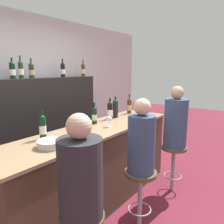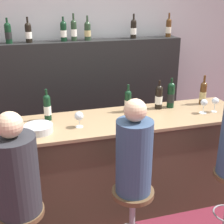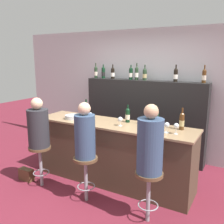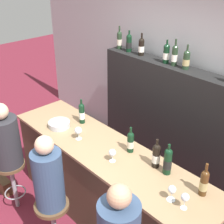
{
  "view_description": "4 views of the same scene",
  "coord_description": "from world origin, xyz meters",
  "px_view_note": "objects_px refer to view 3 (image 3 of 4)",
  "views": [
    {
      "loc": [
        -1.95,
        -1.41,
        1.73
      ],
      "look_at": [
        0.22,
        0.22,
        1.19
      ],
      "focal_mm": 35.0,
      "sensor_mm": 36.0,
      "label": 1
    },
    {
      "loc": [
        -0.8,
        -2.37,
        2.17
      ],
      "look_at": [
        -0.06,
        0.24,
        1.12
      ],
      "focal_mm": 50.0,
      "sensor_mm": 36.0,
      "label": 2
    },
    {
      "loc": [
        1.89,
        -3.03,
        2.03
      ],
      "look_at": [
        -0.01,
        0.31,
        1.19
      ],
      "focal_mm": 40.0,
      "sensor_mm": 36.0,
      "label": 3
    },
    {
      "loc": [
        2.02,
        -1.47,
        2.9
      ],
      "look_at": [
        0.03,
        0.36,
        1.46
      ],
      "focal_mm": 50.0,
      "sensor_mm": 36.0,
      "label": 4
    }
  ],
  "objects_px": {
    "wine_bottle_counter_3": "(156,117)",
    "wine_bottle_backbar_3": "(131,73)",
    "wine_bottle_backbar_4": "(137,73)",
    "wine_glass_3": "(176,126)",
    "guest_seated_middle": "(85,134)",
    "wine_bottle_backbar_1": "(103,73)",
    "metal_bowl": "(72,117)",
    "wine_bottle_counter_1": "(128,115)",
    "wine_bottle_backbar_5": "(145,74)",
    "bar_stool_left": "(40,155)",
    "wine_bottle_backbar_0": "(96,72)",
    "wine_glass_1": "(120,120)",
    "bar_stool_middle": "(86,167)",
    "wine_bottle_counter_4": "(182,121)",
    "handbag": "(26,174)",
    "wine_bottle_backbar_7": "(204,76)",
    "wine_glass_0": "(90,115)",
    "wine_bottle_counter_2": "(148,117)",
    "wine_glass_2": "(167,125)",
    "wine_bottle_backbar_2": "(113,73)",
    "bar_stool_right": "(149,184)",
    "wine_bottle_backbar_6": "(176,75)",
    "guest_seated_right": "(150,144)",
    "wine_bottle_counter_0": "(86,109)",
    "guest_seated_left": "(38,126)"
  },
  "relations": [
    {
      "from": "wine_bottle_counter_0",
      "to": "wine_bottle_counter_3",
      "type": "relative_size",
      "value": 0.96
    },
    {
      "from": "wine_bottle_counter_3",
      "to": "wine_glass_3",
      "type": "distance_m",
      "value": 0.45
    },
    {
      "from": "wine_glass_0",
      "to": "guest_seated_middle",
      "type": "bearing_deg",
      "value": -62.03
    },
    {
      "from": "bar_stool_right",
      "to": "guest_seated_right",
      "type": "xyz_separation_m",
      "value": [
        0.0,
        0.0,
        0.52
      ]
    },
    {
      "from": "wine_bottle_backbar_0",
      "to": "wine_glass_1",
      "type": "relative_size",
      "value": 2.33
    },
    {
      "from": "wine_bottle_counter_4",
      "to": "wine_bottle_backbar_2",
      "type": "bearing_deg",
      "value": 147.96
    },
    {
      "from": "wine_bottle_counter_2",
      "to": "metal_bowl",
      "type": "bearing_deg",
      "value": -168.4
    },
    {
      "from": "wine_bottle_counter_1",
      "to": "guest_seated_left",
      "type": "distance_m",
      "value": 1.41
    },
    {
      "from": "wine_bottle_backbar_4",
      "to": "guest_seated_right",
      "type": "bearing_deg",
      "value": -61.47
    },
    {
      "from": "wine_bottle_backbar_0",
      "to": "metal_bowl",
      "type": "xyz_separation_m",
      "value": [
        0.4,
        -1.36,
        -0.68
      ]
    },
    {
      "from": "guest_seated_middle",
      "to": "wine_bottle_backbar_1",
      "type": "bearing_deg",
      "value": 114.62
    },
    {
      "from": "wine_bottle_counter_4",
      "to": "wine_glass_3",
      "type": "xyz_separation_m",
      "value": [
        -0.01,
        -0.25,
        -0.02
      ]
    },
    {
      "from": "wine_bottle_backbar_7",
      "to": "wine_bottle_counter_3",
      "type": "bearing_deg",
      "value": -112.6
    },
    {
      "from": "bar_stool_middle",
      "to": "guest_seated_middle",
      "type": "distance_m",
      "value": 0.49
    },
    {
      "from": "guest_seated_left",
      "to": "guest_seated_middle",
      "type": "distance_m",
      "value": 0.88
    },
    {
      "from": "wine_bottle_counter_4",
      "to": "handbag",
      "type": "xyz_separation_m",
      "value": [
        -2.34,
        -0.85,
        -1.04
      ]
    },
    {
      "from": "wine_bottle_counter_1",
      "to": "bar_stool_left",
      "type": "height_order",
      "value": "wine_bottle_counter_1"
    },
    {
      "from": "wine_bottle_backbar_3",
      "to": "bar_stool_right",
      "type": "bearing_deg",
      "value": -58.64
    },
    {
      "from": "wine_glass_1",
      "to": "metal_bowl",
      "type": "relative_size",
      "value": 0.55
    },
    {
      "from": "bar_stool_left",
      "to": "guest_seated_middle",
      "type": "height_order",
      "value": "guest_seated_middle"
    },
    {
      "from": "metal_bowl",
      "to": "wine_bottle_counter_1",
      "type": "bearing_deg",
      "value": 15.73
    },
    {
      "from": "wine_bottle_backbar_2",
      "to": "wine_glass_3",
      "type": "distance_m",
      "value": 2.29
    },
    {
      "from": "wine_glass_2",
      "to": "bar_stool_middle",
      "type": "bearing_deg",
      "value": -148.1
    },
    {
      "from": "bar_stool_left",
      "to": "guest_seated_right",
      "type": "xyz_separation_m",
      "value": [
        1.83,
        0.0,
        0.52
      ]
    },
    {
      "from": "bar_stool_middle",
      "to": "wine_bottle_counter_0",
      "type": "bearing_deg",
      "value": 124.21
    },
    {
      "from": "wine_bottle_backbar_5",
      "to": "bar_stool_middle",
      "type": "distance_m",
      "value": 2.29
    },
    {
      "from": "wine_glass_3",
      "to": "metal_bowl",
      "type": "xyz_separation_m",
      "value": [
        -1.77,
        -0.01,
        -0.08
      ]
    },
    {
      "from": "wine_bottle_backbar_1",
      "to": "guest_seated_right",
      "type": "height_order",
      "value": "wine_bottle_backbar_1"
    },
    {
      "from": "wine_bottle_backbar_3",
      "to": "guest_seated_middle",
      "type": "xyz_separation_m",
      "value": [
        0.24,
        -1.95,
        -0.71
      ]
    },
    {
      "from": "wine_bottle_backbar_4",
      "to": "wine_glass_3",
      "type": "relative_size",
      "value": 2.15
    },
    {
      "from": "wine_bottle_counter_1",
      "to": "wine_bottle_backbar_5",
      "type": "xyz_separation_m",
      "value": [
        -0.18,
        1.1,
        0.58
      ]
    },
    {
      "from": "wine_bottle_backbar_3",
      "to": "wine_glass_1",
      "type": "height_order",
      "value": "wine_bottle_backbar_3"
    },
    {
      "from": "wine_bottle_backbar_5",
      "to": "bar_stool_left",
      "type": "relative_size",
      "value": 0.45
    },
    {
      "from": "wine_bottle_backbar_4",
      "to": "guest_seated_right",
      "type": "xyz_separation_m",
      "value": [
        1.06,
        -1.95,
        -0.69
      ]
    },
    {
      "from": "wine_bottle_backbar_7",
      "to": "wine_glass_0",
      "type": "relative_size",
      "value": 2.1
    },
    {
      "from": "wine_bottle_counter_2",
      "to": "wine_bottle_backbar_1",
      "type": "distance_m",
      "value": 1.93
    },
    {
      "from": "wine_bottle_counter_0",
      "to": "wine_bottle_backbar_2",
      "type": "bearing_deg",
      "value": 94.43
    },
    {
      "from": "wine_glass_1",
      "to": "bar_stool_left",
      "type": "bearing_deg",
      "value": -151.79
    },
    {
      "from": "bar_stool_left",
      "to": "handbag",
      "type": "xyz_separation_m",
      "value": [
        -0.35,
        0.0,
        -0.41
      ]
    },
    {
      "from": "wine_bottle_counter_1",
      "to": "wine_bottle_backbar_7",
      "type": "relative_size",
      "value": 0.92
    },
    {
      "from": "wine_bottle_counter_4",
      "to": "wine_glass_0",
      "type": "distance_m",
      "value": 1.44
    },
    {
      "from": "wine_bottle_counter_1",
      "to": "wine_bottle_backbar_7",
      "type": "distance_m",
      "value": 1.56
    },
    {
      "from": "wine_bottle_backbar_7",
      "to": "bar_stool_right",
      "type": "height_order",
      "value": "wine_bottle_backbar_7"
    },
    {
      "from": "wine_bottle_counter_3",
      "to": "wine_bottle_backbar_3",
      "type": "distance_m",
      "value": 1.57
    },
    {
      "from": "wine_bottle_backbar_6",
      "to": "guest_seated_middle",
      "type": "bearing_deg",
      "value": -108.98
    },
    {
      "from": "wine_bottle_backbar_6",
      "to": "wine_bottle_backbar_5",
      "type": "bearing_deg",
      "value": 180.0
    },
    {
      "from": "wine_bottle_counter_3",
      "to": "wine_bottle_backbar_3",
      "type": "relative_size",
      "value": 1.09
    },
    {
      "from": "guest_seated_middle",
      "to": "handbag",
      "type": "relative_size",
      "value": 3.01
    },
    {
      "from": "wine_bottle_counter_2",
      "to": "bar_stool_middle",
      "type": "xyz_separation_m",
      "value": [
        -0.58,
        -0.85,
        -0.63
      ]
    },
    {
      "from": "wine_glass_2",
      "to": "guest_seated_middle",
      "type": "relative_size",
      "value": 0.19
    }
  ]
}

